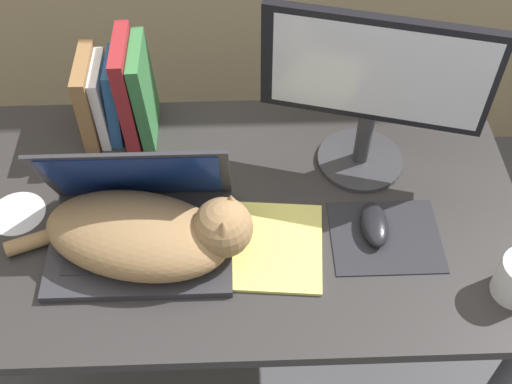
% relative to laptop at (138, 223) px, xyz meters
% --- Properties ---
extents(desk, '(1.20, 0.70, 0.70)m').
position_rel_laptop_xyz_m(desk, '(0.21, 0.06, -0.13)').
color(desk, '#2D2B2B').
rests_on(desk, ground_plane).
extents(laptop, '(0.37, 0.26, 0.25)m').
position_rel_laptop_xyz_m(laptop, '(0.00, 0.00, 0.00)').
color(laptop, '#2D2D33').
rests_on(laptop, desk).
extents(cat, '(0.51, 0.28, 0.15)m').
position_rel_laptop_xyz_m(cat, '(0.02, -0.04, 0.02)').
color(cat, '#99754C').
rests_on(cat, desk).
extents(external_monitor, '(0.45, 0.19, 0.39)m').
position_rel_laptop_xyz_m(external_monitor, '(0.48, 0.20, 0.17)').
color(external_monitor, '#333338').
rests_on(external_monitor, desk).
extents(mousepad, '(0.23, 0.19, 0.00)m').
position_rel_laptop_xyz_m(mousepad, '(0.50, -0.02, -0.05)').
color(mousepad, '#232328').
rests_on(mousepad, desk).
extents(computer_mouse, '(0.06, 0.11, 0.03)m').
position_rel_laptop_xyz_m(computer_mouse, '(0.48, 0.00, -0.03)').
color(computer_mouse, black).
rests_on(computer_mouse, mousepad).
extents(book_row, '(0.16, 0.17, 0.25)m').
position_rel_laptop_xyz_m(book_row, '(-0.07, 0.32, 0.06)').
color(book_row, olive).
rests_on(book_row, desk).
extents(notepad, '(0.20, 0.24, 0.01)m').
position_rel_laptop_xyz_m(notepad, '(0.28, -0.04, -0.04)').
color(notepad, '#E5DB6B').
rests_on(notepad, desk).
extents(cd_disc, '(0.12, 0.12, 0.00)m').
position_rel_laptop_xyz_m(cd_disc, '(-0.27, 0.07, -0.05)').
color(cd_disc, silver).
rests_on(cd_disc, desk).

